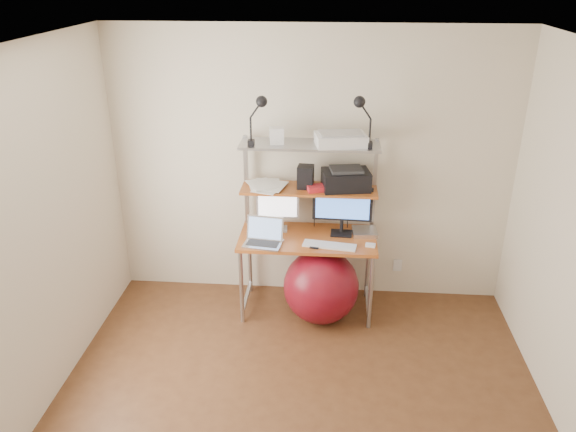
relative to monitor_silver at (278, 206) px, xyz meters
The scene contains 20 objects.
room 1.63m from the monitor_silver, 80.09° to the right, with size 3.60×3.60×3.60m.
computer_desk 0.29m from the monitor_silver, 16.18° to the right, with size 1.20×0.60×1.57m.
wall_outlet 1.32m from the monitor_silver, 10.16° to the left, with size 0.08×0.01×0.12m, color silver.
monitor_silver is the anchor object (origin of this frame).
monitor_black 0.58m from the monitor_silver, ahead, with size 0.52×0.15×0.52m.
laptop 0.35m from the monitor_silver, 107.85° to the right, with size 0.35×0.30×0.28m.
keyboard 0.60m from the monitor_silver, 33.03° to the right, with size 0.45×0.13×0.01m, color silver.
mouse 0.89m from the monitor_silver, 19.20° to the right, with size 0.08×0.05×0.02m, color silver.
mac_mini 0.80m from the monitor_silver, ahead, with size 0.21×0.21×0.04m, color silver.
phone 0.51m from the monitor_silver, 40.81° to the right, with size 0.08×0.14×0.01m, color black.
printer 0.65m from the monitor_silver, ahead, with size 0.44×0.33×0.19m.
nas_cube 0.38m from the monitor_silver, ahead, with size 0.14×0.14×0.20m, color black.
red_box 0.42m from the monitor_silver, 11.99° to the right, with size 0.17×0.11×0.05m, color red.
scanner 0.83m from the monitor_silver, ahead, with size 0.46×0.34×0.11m.
box_white 0.66m from the monitor_silver, 91.87° to the right, with size 0.12×0.10×0.14m, color silver.
box_grey 0.63m from the monitor_silver, 132.65° to the right, with size 0.09×0.09×0.09m, color #2C2C2E.
clip_lamp_left 0.91m from the monitor_silver, 135.65° to the right, with size 0.17×0.09×0.42m.
clip_lamp_right 1.14m from the monitor_silver, ahead, with size 0.17×0.10×0.43m.
exercise_ball 0.81m from the monitor_silver, 35.94° to the right, with size 0.67×0.67×0.67m, color maroon.
paper_stack 0.22m from the monitor_silver, behind, with size 0.39×0.40×0.02m.
Camera 1 is at (0.18, -2.98, 2.92)m, focal length 35.00 mm.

